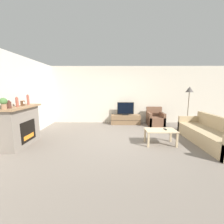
{
  "coord_description": "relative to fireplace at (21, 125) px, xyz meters",
  "views": [
    {
      "loc": [
        -0.34,
        -4.68,
        1.69
      ],
      "look_at": [
        -0.37,
        0.5,
        0.85
      ],
      "focal_mm": 24.0,
      "sensor_mm": 36.0,
      "label": 1
    }
  ],
  "objects": [
    {
      "name": "couch",
      "position": [
        5.67,
        0.08,
        -0.31
      ],
      "size": [
        0.88,
        2.44,
        0.82
      ],
      "color": "tan",
      "rests_on": "ground"
    },
    {
      "name": "remote",
      "position": [
        4.28,
        0.08,
        -0.13
      ],
      "size": [
        0.06,
        0.15,
        0.02
      ],
      "rotation": [
        0.0,
        0.0,
        0.14
      ],
      "color": "black",
      "rests_on": "coffee_table"
    },
    {
      "name": "potted_plant",
      "position": [
        0.02,
        -0.63,
        0.74
      ],
      "size": [
        0.17,
        0.17,
        0.29
      ],
      "color": "#936B4C",
      "rests_on": "fireplace"
    },
    {
      "name": "armchair",
      "position": [
        4.65,
        2.42,
        -0.32
      ],
      "size": [
        0.7,
        0.76,
        0.82
      ],
      "color": "brown",
      "rests_on": "ground"
    },
    {
      "name": "fireplace",
      "position": [
        0.0,
        0.0,
        0.0
      ],
      "size": [
        0.52,
        1.48,
        1.16
      ],
      "color": "slate",
      "rests_on": "ground"
    },
    {
      "name": "mantel_vase_centre_left",
      "position": [
        0.02,
        -0.11,
        0.71
      ],
      "size": [
        0.08,
        0.08,
        0.28
      ],
      "color": "#994C3D",
      "rests_on": "fireplace"
    },
    {
      "name": "floor_lamp",
      "position": [
        5.76,
        1.74,
        0.9
      ],
      "size": [
        0.3,
        0.3,
        1.74
      ],
      "color": "black",
      "rests_on": "ground"
    },
    {
      "name": "coffee_table",
      "position": [
        4.14,
        0.05,
        -0.2
      ],
      "size": [
        0.9,
        0.54,
        0.45
      ],
      "color": "#CCB289",
      "rests_on": "ground"
    },
    {
      "name": "wall_left",
      "position": [
        -0.23,
        0.4,
        0.76
      ],
      "size": [
        0.06,
        12.0,
        2.7
      ],
      "color": "beige",
      "rests_on": "ground"
    },
    {
      "name": "ground_plane",
      "position": [
        3.05,
        0.4,
        -0.59
      ],
      "size": [
        24.0,
        24.0,
        0.0
      ],
      "primitive_type": "plane",
      "color": "slate"
    },
    {
      "name": "tv",
      "position": [
        3.3,
        2.65,
        0.12
      ],
      "size": [
        0.77,
        0.18,
        0.59
      ],
      "color": "black",
      "rests_on": "tv_stand"
    },
    {
      "name": "tv_stand",
      "position": [
        3.3,
        2.65,
        -0.37
      ],
      "size": [
        1.37,
        0.51,
        0.43
      ],
      "color": "brown",
      "rests_on": "ground"
    },
    {
      "name": "mantel_vase_left",
      "position": [
        0.02,
        -0.44,
        0.67
      ],
      "size": [
        0.11,
        0.11,
        0.21
      ],
      "color": "#512D23",
      "rests_on": "fireplace"
    },
    {
      "name": "mantel_clock",
      "position": [
        0.02,
        0.15,
        0.65
      ],
      "size": [
        0.08,
        0.11,
        0.15
      ],
      "color": "brown",
      "rests_on": "fireplace"
    },
    {
      "name": "wall_back",
      "position": [
        3.05,
        2.97,
        0.76
      ],
      "size": [
        12.0,
        0.06,
        2.7
      ],
      "color": "beige",
      "rests_on": "ground"
    },
    {
      "name": "mantel_vase_right",
      "position": [
        0.02,
        0.44,
        0.73
      ],
      "size": [
        0.08,
        0.08,
        0.33
      ],
      "color": "#994C3D",
      "rests_on": "fireplace"
    }
  ]
}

